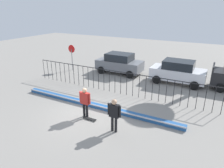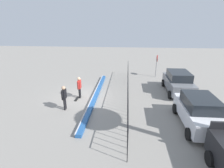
# 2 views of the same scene
# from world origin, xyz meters

# --- Properties ---
(ground_plane) EXTENTS (60.00, 60.00, 0.00)m
(ground_plane) POSITION_xyz_m (0.00, 0.00, 0.00)
(ground_plane) COLOR gray
(bowl_coping_ledge) EXTENTS (11.00, 0.40, 0.27)m
(bowl_coping_ledge) POSITION_xyz_m (0.00, 0.90, 0.12)
(bowl_coping_ledge) COLOR #235699
(bowl_coping_ledge) RESTS_ON ground
(perimeter_fence) EXTENTS (14.04, 0.04, 1.67)m
(perimeter_fence) POSITION_xyz_m (-0.00, 3.59, 1.04)
(perimeter_fence) COLOR black
(perimeter_fence) RESTS_ON ground
(skateboarder) EXTENTS (0.72, 0.27, 1.79)m
(skateboarder) POSITION_xyz_m (0.14, -0.36, 1.07)
(skateboarder) COLOR black
(skateboarder) RESTS_ON ground
(skateboard) EXTENTS (0.80, 0.20, 0.07)m
(skateboard) POSITION_xyz_m (0.52, -0.53, 0.06)
(skateboard) COLOR black
(skateboard) RESTS_ON ground
(camera_operator) EXTENTS (0.72, 0.27, 1.79)m
(camera_operator) POSITION_xyz_m (2.25, -0.90, 1.07)
(camera_operator) COLOR black
(camera_operator) RESTS_ON ground
(parked_car_gray) EXTENTS (4.30, 2.12, 1.90)m
(parked_car_gray) POSITION_xyz_m (-1.78, 8.01, 0.97)
(parked_car_gray) COLOR slate
(parked_car_gray) RESTS_ON ground
(parked_car_white) EXTENTS (4.30, 2.12, 1.90)m
(parked_car_white) POSITION_xyz_m (3.63, 7.82, 0.97)
(parked_car_white) COLOR silver
(parked_car_white) RESTS_ON ground
(stop_sign) EXTENTS (0.76, 0.07, 2.50)m
(stop_sign) POSITION_xyz_m (-6.38, 6.77, 1.62)
(stop_sign) COLOR slate
(stop_sign) RESTS_ON ground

